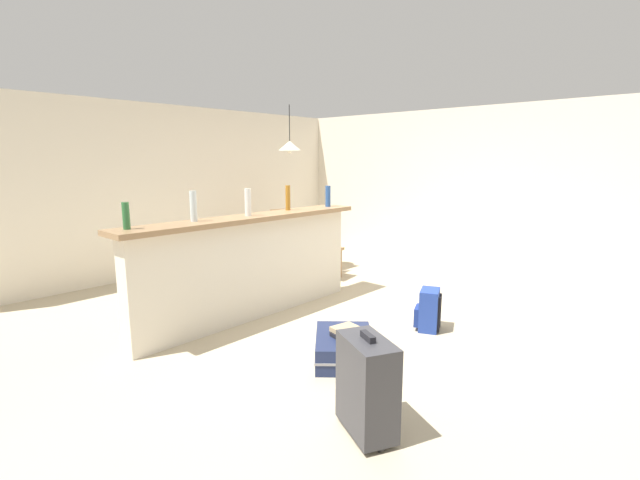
{
  "coord_description": "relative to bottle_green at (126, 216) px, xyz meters",
  "views": [
    {
      "loc": [
        -3.8,
        -3.24,
        1.72
      ],
      "look_at": [
        0.17,
        0.38,
        0.75
      ],
      "focal_mm": 25.36,
      "sensor_mm": 36.0,
      "label": 1
    }
  ],
  "objects": [
    {
      "name": "suitcase_upright_charcoal",
      "position": [
        0.41,
        -2.26,
        -0.91
      ],
      "size": [
        0.41,
        0.5,
        0.67
      ],
      "color": "#38383D",
      "rests_on": "ground_plane"
    },
    {
      "name": "bottle_amber",
      "position": [
        1.93,
        0.03,
        0.03
      ],
      "size": [
        0.06,
        0.06,
        0.29
      ],
      "primitive_type": "cylinder",
      "color": "#9E661E",
      "rests_on": "bar_countertop"
    },
    {
      "name": "dining_chair_near_partition",
      "position": [
        3.04,
        0.52,
        -0.72
      ],
      "size": [
        0.46,
        0.46,
        0.93
      ],
      "color": "#9E754C",
      "rests_on": "ground_plane"
    },
    {
      "name": "bottle_white",
      "position": [
        1.27,
        -0.05,
        0.03
      ],
      "size": [
        0.07,
        0.07,
        0.29
      ],
      "primitive_type": "cylinder",
      "color": "silver",
      "rests_on": "bar_countertop"
    },
    {
      "name": "wall_back",
      "position": [
        2.09,
        2.49,
        0.01
      ],
      "size": [
        6.6,
        0.1,
        2.5
      ],
      "primitive_type": "cube",
      "color": "silver",
      "rests_on": "ground_plane"
    },
    {
      "name": "backpack_blue",
      "position": [
        2.27,
        -1.66,
        -1.04
      ],
      "size": [
        0.33,
        0.31,
        0.42
      ],
      "color": "#233D93",
      "rests_on": "ground_plane"
    },
    {
      "name": "dining_table",
      "position": [
        3.11,
        1.08,
        -0.59
      ],
      "size": [
        1.1,
        0.8,
        0.74
      ],
      "color": "brown",
      "rests_on": "ground_plane"
    },
    {
      "name": "ground_plane",
      "position": [
        2.09,
        -0.56,
        -1.26
      ],
      "size": [
        13.0,
        13.0,
        0.05
      ],
      "primitive_type": "cube",
      "color": "#BCAD8E"
    },
    {
      "name": "bottle_clear",
      "position": [
        0.66,
        0.0,
        0.03
      ],
      "size": [
        0.07,
        0.07,
        0.3
      ],
      "primitive_type": "cylinder",
      "color": "silver",
      "rests_on": "bar_countertop"
    },
    {
      "name": "dining_chair_far_side",
      "position": [
        3.18,
        1.57,
        -0.72
      ],
      "size": [
        0.47,
        0.47,
        0.93
      ],
      "color": "#9E754C",
      "rests_on": "ground_plane"
    },
    {
      "name": "bar_countertop",
      "position": [
        1.29,
        -0.05,
        -0.14
      ],
      "size": [
        2.96,
        0.4,
        0.05
      ],
      "primitive_type": "cube",
      "color": "#93704C",
      "rests_on": "partition_half_wall"
    },
    {
      "name": "wall_right",
      "position": [
        5.14,
        -0.26,
        0.01
      ],
      "size": [
        0.1,
        6.0,
        2.5
      ],
      "primitive_type": "cube",
      "color": "silver",
      "rests_on": "ground_plane"
    },
    {
      "name": "suitcase_flat_navy",
      "position": [
        1.15,
        -1.47,
        -1.13
      ],
      "size": [
        0.84,
        0.83,
        0.22
      ],
      "color": "#1E284C",
      "rests_on": "ground_plane"
    },
    {
      "name": "bottle_green",
      "position": [
        0.0,
        0.0,
        0.0
      ],
      "size": [
        0.06,
        0.06,
        0.23
      ],
      "primitive_type": "cylinder",
      "color": "#2D6B38",
      "rests_on": "bar_countertop"
    },
    {
      "name": "book_stack",
      "position": [
        1.15,
        -1.48,
        -0.98
      ],
      "size": [
        0.27,
        0.23,
        0.08
      ],
      "color": "black",
      "rests_on": "suitcase_flat_navy"
    },
    {
      "name": "pendant_lamp",
      "position": [
        3.07,
        1.18,
        0.67
      ],
      "size": [
        0.34,
        0.34,
        0.71
      ],
      "color": "black"
    },
    {
      "name": "partition_half_wall",
      "position": [
        1.29,
        -0.05,
        -0.7
      ],
      "size": [
        2.8,
        0.2,
        1.07
      ],
      "primitive_type": "cube",
      "color": "silver",
      "rests_on": "ground_plane"
    },
    {
      "name": "bottle_blue",
      "position": [
        2.55,
        -0.05,
        0.01
      ],
      "size": [
        0.07,
        0.07,
        0.26
      ],
      "primitive_type": "cylinder",
      "color": "#284C89",
      "rests_on": "bar_countertop"
    }
  ]
}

